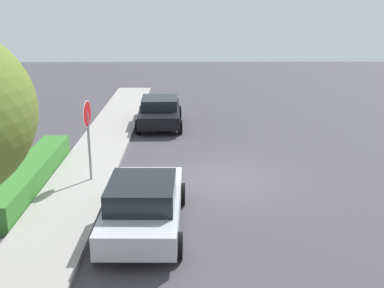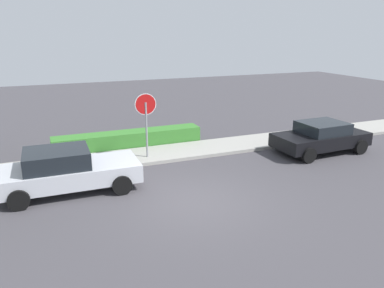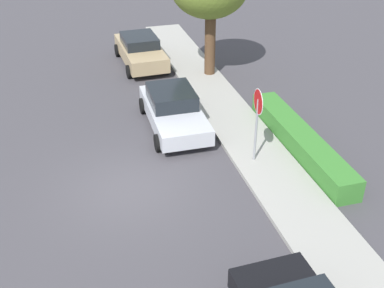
% 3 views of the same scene
% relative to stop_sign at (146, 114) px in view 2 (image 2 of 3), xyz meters
% --- Properties ---
extents(ground_plane, '(60.00, 60.00, 0.00)m').
position_rel_stop_sign_xyz_m(ground_plane, '(0.32, -4.37, -1.92)').
color(ground_plane, '#423F44').
extents(sidewalk_curb, '(32.00, 2.07, 0.14)m').
position_rel_stop_sign_xyz_m(sidewalk_curb, '(0.32, 0.34, -1.85)').
color(sidewalk_curb, '#9E9B93').
rests_on(sidewalk_curb, ground_plane).
extents(stop_sign, '(0.85, 0.08, 2.75)m').
position_rel_stop_sign_xyz_m(stop_sign, '(0.00, 0.00, 0.00)').
color(stop_sign, gray).
rests_on(stop_sign, ground_plane).
extents(parked_car_silver, '(4.52, 2.14, 1.45)m').
position_rel_stop_sign_xyz_m(parked_car_silver, '(-3.28, -2.02, -1.18)').
color(parked_car_silver, silver).
rests_on(parked_car_silver, ground_plane).
extents(parked_car_black, '(4.18, 2.18, 1.34)m').
position_rel_stop_sign_xyz_m(parked_car_black, '(7.29, -1.82, -1.22)').
color(parked_car_black, black).
rests_on(parked_car_black, ground_plane).
extents(front_yard_hedge, '(6.60, 0.93, 0.77)m').
position_rel_stop_sign_xyz_m(front_yard_hedge, '(-0.34, 1.87, -1.53)').
color(front_yard_hedge, '#387A2D').
rests_on(front_yard_hedge, ground_plane).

